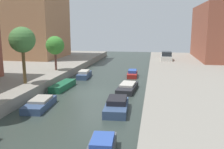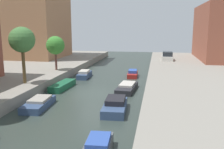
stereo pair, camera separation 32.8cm
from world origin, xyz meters
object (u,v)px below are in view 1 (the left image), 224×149
moored_boat_left_2 (40,104)px  moored_boat_left_4 (84,75)px  moored_boat_right_2 (117,106)px  apartment_tower_far (32,0)px  moored_boat_right_3 (128,87)px  parked_car (166,56)px  moored_boat_right_4 (132,74)px  moored_boat_left_3 (63,86)px  street_tree_3 (55,46)px  moored_boat_right_1 (102,149)px  street_tree_2 (22,40)px

moored_boat_left_2 → moored_boat_left_4: 12.31m
moored_boat_right_2 → apartment_tower_far: bearing=128.2°
moored_boat_right_3 → parked_car: bearing=75.1°
parked_car → apartment_tower_far: bearing=179.9°
moored_boat_left_4 → moored_boat_right_4: size_ratio=1.15×
moored_boat_right_3 → moored_boat_left_3: bearing=-176.6°
apartment_tower_far → moored_boat_left_2: (12.64, -24.19, -10.76)m
street_tree_3 → moored_boat_right_4: size_ratio=1.32×
moored_boat_left_4 → moored_boat_right_1: bearing=-71.4°
moored_boat_left_2 → moored_boat_right_3: moored_boat_left_2 is taller
parked_car → moored_boat_left_4: (-10.88, -11.83, -1.19)m
moored_boat_left_2 → moored_boat_right_2: bearing=1.9°
moored_boat_left_4 → moored_boat_right_2: 13.54m
parked_car → moored_boat_left_3: size_ratio=0.91×
moored_boat_right_4 → apartment_tower_far: bearing=151.6°
street_tree_2 → moored_boat_right_1: 15.24m
moored_boat_right_1 → moored_boat_right_2: size_ratio=0.80×
street_tree_3 → moored_boat_left_2: bearing=-73.8°
street_tree_3 → moored_boat_left_4: bearing=9.4°
street_tree_2 → street_tree_3: street_tree_2 is taller
apartment_tower_far → moored_boat_right_3: bearing=-42.6°
parked_car → moored_boat_right_2: bearing=-101.3°
street_tree_3 → moored_boat_left_3: bearing=-61.3°
street_tree_2 → moored_boat_right_2: street_tree_2 is taller
moored_boat_left_4 → moored_boat_left_2: bearing=-90.8°
street_tree_3 → moored_boat_left_3: street_tree_3 is taller
moored_boat_left_2 → moored_boat_left_4: bearing=89.2°
moored_boat_left_4 → moored_boat_right_1: size_ratio=1.19×
moored_boat_left_2 → apartment_tower_far: bearing=117.6°
street_tree_3 → moored_boat_right_3: 11.65m
street_tree_3 → moored_boat_right_4: street_tree_3 is taller
street_tree_2 → moored_boat_left_4: bearing=66.9°
apartment_tower_far → street_tree_3: bearing=-53.5°
moored_boat_right_2 → moored_boat_right_4: 13.77m
street_tree_3 → moored_boat_right_4: (9.65, 2.27, -3.76)m
moored_boat_right_1 → moored_boat_left_2: bearing=134.7°
moored_boat_left_3 → moored_boat_right_4: moored_boat_right_4 is taller
moored_boat_right_2 → moored_boat_right_4: moored_boat_right_2 is taller
street_tree_2 → moored_boat_left_4: (3.57, 8.39, -4.79)m
parked_car → moored_boat_right_1: bearing=-98.4°
moored_boat_left_2 → moored_boat_right_4: size_ratio=1.21×
moored_boat_left_3 → moored_boat_right_2: size_ratio=1.14×
moored_boat_right_3 → moored_boat_left_2: bearing=-133.7°
moored_boat_left_2 → moored_boat_right_4: bearing=65.9°
apartment_tower_far → moored_boat_left_2: bearing=-62.4°
street_tree_3 → moored_boat_left_2: size_ratio=1.09×
parked_car → moored_boat_right_4: size_ratio=1.25×
moored_boat_right_1 → moored_boat_right_4: (-0.27, 20.59, -0.01)m
street_tree_3 → moored_boat_right_2: 15.47m
apartment_tower_far → moored_boat_right_2: (18.90, -23.98, -10.66)m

